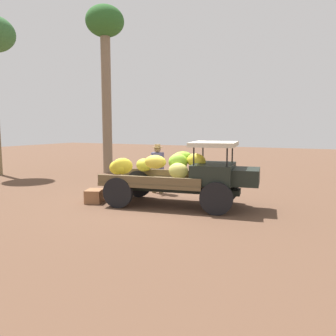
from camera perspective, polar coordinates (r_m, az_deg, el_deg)
ground_plane at (r=10.25m, az=-1.79°, el=-5.99°), size 60.00×60.00×0.00m
truck at (r=9.80m, az=3.06°, el=-1.06°), size 4.62×2.32×1.88m
farmer at (r=11.69m, az=-1.79°, el=0.45°), size 0.52×0.49×1.70m
wooden_crate at (r=10.56m, az=-12.32°, el=-4.65°), size 0.65×0.72×0.40m
forest_tree_0 at (r=17.58m, az=-10.56°, el=20.39°), size 1.84×1.84×8.06m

